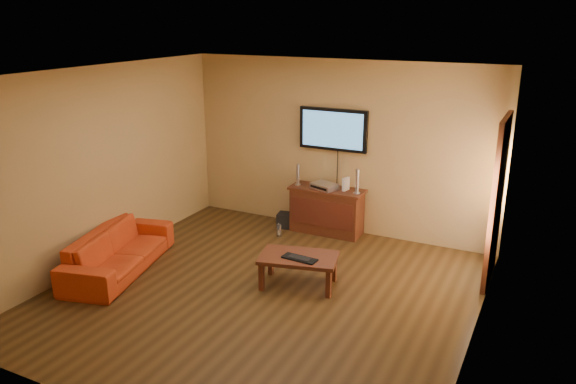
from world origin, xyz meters
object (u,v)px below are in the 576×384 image
Objects in this scene: speaker_left at (298,175)px; speaker_right at (357,182)px; keyboard at (300,258)px; subwoofer at (285,220)px; television at (333,129)px; av_receiver at (324,186)px; sofa at (118,244)px; game_console at (346,184)px; bottle at (279,230)px; coffee_table at (299,260)px; media_console at (327,210)px.

speaker_right reaches higher than speaker_left.
subwoofer is at bearing 121.42° from keyboard.
av_receiver is (-0.03, -0.22, -0.86)m from television.
television is at bearing 10.79° from subwoofer.
speaker_left is (1.49, 2.50, 0.51)m from sofa.
speaker_left reaches higher than subwoofer.
speaker_left is (-0.50, -0.21, -0.75)m from television.
speaker_right is at bearing -0.44° from speaker_left.
television reaches higher than speaker_right.
subwoofer is (-1.19, -0.06, -0.79)m from speaker_right.
game_console is at bearing 31.97° from av_receiver.
sofa is 4.21× the size of keyboard.
keyboard is at bearing -54.49° from bottle.
speaker_right reaches higher than coffee_table.
coffee_table is 1.72m from bottle.
television is 3.59m from sofa.
bottle is (-1.00, 1.38, -0.25)m from coffee_table.
speaker_left reaches higher than media_console.
sofa is 2.96m from speaker_left.
subwoofer is at bearing -177.30° from speaker_right.
speaker_right is at bearing 88.47° from keyboard.
sofa is at bearing -128.77° from subwoofer.
media_console reaches higher than coffee_table.
game_console is at bearing 161.52° from speaker_right.
speaker_left is at bearing -161.81° from av_receiver.
speaker_left is 1.00m from speaker_right.
keyboard is (0.45, -1.95, 0.06)m from media_console.
television is 1.02× the size of coffee_table.
keyboard is (1.14, -1.86, 0.31)m from subwoofer.
media_console is 0.41m from av_receiver.
game_console is (-0.10, 1.90, 0.48)m from coffee_table.
media_console is 0.55m from game_console.
bottle is at bearing -136.98° from game_console.
media_console is 1.09× the size of coffee_table.
keyboard reaches higher than bottle.
av_receiver is (-0.42, 1.83, 0.42)m from coffee_table.
sofa is at bearing -120.77° from speaker_left.
av_receiver is 1.63× the size of subwoofer.
keyboard is at bearing -72.56° from game_console.
game_console is at bearing 92.98° from coffee_table.
keyboard is (2.43, 0.57, 0.05)m from sofa.
coffee_table is 1.92m from av_receiver.
bottle is at bearing -103.05° from speaker_left.
coffee_table is at bearing -57.38° from av_receiver.
av_receiver is at bearing 104.02° from keyboard.
coffee_table is 4.57× the size of subwoofer.
keyboard reaches higher than subwoofer.
sofa is at bearing -134.90° from speaker_right.
media_console is 0.61× the size of sofa.
coffee_table is 1.92m from speaker_right.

